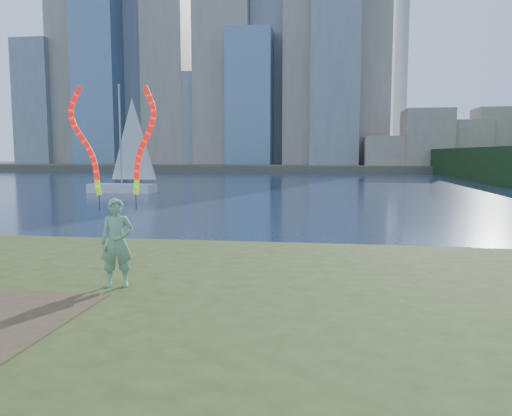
# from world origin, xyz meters

# --- Properties ---
(ground) EXTENTS (320.00, 320.00, 0.00)m
(ground) POSITION_xyz_m (0.00, 0.00, 0.00)
(ground) COLOR #19263F
(ground) RESTS_ON ground
(grassy_knoll) EXTENTS (20.00, 18.00, 0.80)m
(grassy_knoll) POSITION_xyz_m (0.00, -2.30, 0.34)
(grassy_knoll) COLOR #334117
(grassy_knoll) RESTS_ON ground
(far_shore) EXTENTS (320.00, 40.00, 1.20)m
(far_shore) POSITION_xyz_m (0.00, 95.00, 0.60)
(far_shore) COLOR #4A4536
(far_shore) RESTS_ON ground
(woman_with_ribbons) EXTENTS (1.99, 0.70, 4.04)m
(woman_with_ribbons) POSITION_xyz_m (-0.71, -1.08, 2.20)
(woman_with_ribbons) COLOR #156C34
(woman_with_ribbons) RESTS_ON grassy_knoll
(sailboat) EXTENTS (6.01, 2.20, 9.05)m
(sailboat) POSITION_xyz_m (-13.80, 30.05, 1.56)
(sailboat) COLOR silver
(sailboat) RESTS_ON ground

